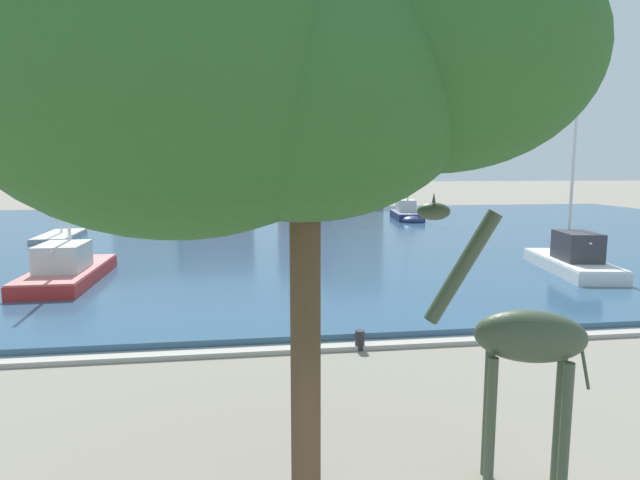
# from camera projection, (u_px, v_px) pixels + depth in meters

# --- Properties ---
(harbor_water) EXTENTS (77.50, 42.99, 0.29)m
(harbor_water) POSITION_uv_depth(u_px,v_px,m) (259.00, 235.00, 34.61)
(harbor_water) COLOR #2D5170
(harbor_water) RESTS_ON ground
(quay_edge_coping) EXTENTS (77.50, 0.50, 0.12)m
(quay_edge_coping) POSITION_uv_depth(u_px,v_px,m) (286.00, 349.00, 13.31)
(quay_edge_coping) COLOR #ADA89E
(quay_edge_coping) RESTS_ON ground
(giraffe_statue) EXTENTS (2.36, 1.19, 4.24)m
(giraffe_statue) POSITION_uv_depth(u_px,v_px,m) (520.00, 341.00, 7.47)
(giraffe_statue) COLOR #3D4C38
(giraffe_statue) RESTS_ON ground
(sailboat_navy) EXTENTS (2.66, 6.09, 9.04)m
(sailboat_navy) POSITION_uv_depth(u_px,v_px,m) (407.00, 215.00, 43.11)
(sailboat_navy) COLOR navy
(sailboat_navy) RESTS_ON ground
(sailboat_red) EXTENTS (2.25, 7.00, 7.90)m
(sailboat_red) POSITION_uv_depth(u_px,v_px,m) (72.00, 271.00, 20.43)
(sailboat_red) COLOR red
(sailboat_red) RESTS_ON ground
(sailboat_yellow) EXTENTS (3.54, 9.12, 8.04)m
(sailboat_yellow) POSITION_uv_depth(u_px,v_px,m) (165.00, 210.00, 48.33)
(sailboat_yellow) COLOR gold
(sailboat_yellow) RESTS_ON ground
(sailboat_white) EXTENTS (2.93, 6.74, 7.87)m
(sailboat_white) POSITION_uv_depth(u_px,v_px,m) (568.00, 261.00, 22.25)
(sailboat_white) COLOR white
(sailboat_white) RESTS_ON ground
(sailboat_grey) EXTENTS (2.17, 6.18, 6.35)m
(sailboat_grey) POSITION_uv_depth(u_px,v_px,m) (62.00, 237.00, 32.23)
(sailboat_grey) COLOR #939399
(sailboat_grey) RESTS_ON ground
(shade_tree) EXTENTS (7.31, 5.01, 7.50)m
(shade_tree) POSITION_uv_depth(u_px,v_px,m) (265.00, 78.00, 6.16)
(shade_tree) COLOR brown
(shade_tree) RESTS_ON ground
(mooring_bollard) EXTENTS (0.24, 0.24, 0.50)m
(mooring_bollard) POSITION_uv_depth(u_px,v_px,m) (360.00, 340.00, 13.39)
(mooring_bollard) COLOR #232326
(mooring_bollard) RESTS_ON ground
(townhouse_corner_house) EXTENTS (6.63, 6.90, 7.91)m
(townhouse_corner_house) POSITION_uv_depth(u_px,v_px,m) (147.00, 172.00, 57.95)
(townhouse_corner_house) COLOR #C6B293
(townhouse_corner_house) RESTS_ON ground
(townhouse_tall_gabled) EXTENTS (8.15, 5.76, 8.29)m
(townhouse_tall_gabled) POSITION_uv_depth(u_px,v_px,m) (217.00, 170.00, 59.84)
(townhouse_tall_gabled) COLOR #8E5142
(townhouse_tall_gabled) RESTS_ON ground
(townhouse_narrow_midrow) EXTENTS (5.30, 7.22, 8.32)m
(townhouse_narrow_midrow) POSITION_uv_depth(u_px,v_px,m) (303.00, 170.00, 58.02)
(townhouse_narrow_midrow) COLOR #8E5142
(townhouse_narrow_midrow) RESTS_ON ground
(townhouse_wide_warehouse) EXTENTS (6.47, 8.02, 10.17)m
(townhouse_wide_warehouse) POSITION_uv_depth(u_px,v_px,m) (349.00, 162.00, 61.71)
(townhouse_wide_warehouse) COLOR tan
(townhouse_wide_warehouse) RESTS_ON ground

